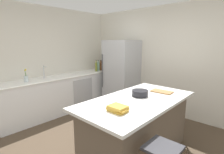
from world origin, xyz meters
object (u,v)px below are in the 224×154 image
(kitchen_island, at_px, (137,126))
(olive_oil_bottle, at_px, (96,67))
(cookbook_stack, at_px, (118,109))
(sink_faucet, at_px, (44,72))
(syrup_bottle, at_px, (101,66))
(gin_bottle, at_px, (98,66))
(cutting_board, at_px, (162,92))
(whiskey_bottle, at_px, (101,66))
(flower_vase, at_px, (26,78))
(mixing_bowl, at_px, (140,93))
(vinegar_bottle, at_px, (103,66))
(refrigerator, at_px, (121,74))

(kitchen_island, height_order, olive_oil_bottle, olive_oil_bottle)
(olive_oil_bottle, bearing_deg, cookbook_stack, -37.15)
(kitchen_island, xyz_separation_m, sink_faucet, (-2.45, -0.25, 0.62))
(sink_faucet, relative_size, olive_oil_bottle, 0.92)
(syrup_bottle, xyz_separation_m, gin_bottle, (-0.01, -0.11, 0.01))
(sink_faucet, relative_size, syrup_bottle, 1.00)
(gin_bottle, bearing_deg, cutting_board, -17.49)
(whiskey_bottle, height_order, olive_oil_bottle, olive_oil_bottle)
(flower_vase, bearing_deg, olive_oil_bottle, 88.39)
(kitchen_island, distance_m, mixing_bowl, 0.52)
(kitchen_island, xyz_separation_m, vinegar_bottle, (-2.46, 1.66, 0.57))
(flower_vase, distance_m, mixing_bowl, 2.46)
(whiskey_bottle, height_order, gin_bottle, gin_bottle)
(refrigerator, distance_m, cutting_board, 1.87)
(gin_bottle, relative_size, mixing_bowl, 1.24)
(flower_vase, bearing_deg, whiskey_bottle, 91.32)
(refrigerator, height_order, olive_oil_bottle, refrigerator)
(flower_vase, distance_m, cookbook_stack, 2.47)
(sink_faucet, height_order, syrup_bottle, syrup_bottle)
(kitchen_island, height_order, flower_vase, flower_vase)
(refrigerator, distance_m, vinegar_bottle, 0.93)
(vinegar_bottle, height_order, cutting_board, vinegar_bottle)
(kitchen_island, distance_m, gin_bottle, 2.76)
(olive_oil_bottle, distance_m, mixing_bowl, 2.52)
(sink_faucet, bearing_deg, vinegar_bottle, 90.22)
(cookbook_stack, bearing_deg, olive_oil_bottle, 142.85)
(sink_faucet, xyz_separation_m, flower_vase, (0.08, -0.44, -0.07))
(flower_vase, bearing_deg, gin_bottle, 88.78)
(refrigerator, xyz_separation_m, cutting_board, (1.64, -0.89, 0.01))
(cookbook_stack, relative_size, mixing_bowl, 1.03)
(sink_faucet, height_order, gin_bottle, gin_bottle)
(syrup_bottle, height_order, gin_bottle, gin_bottle)
(syrup_bottle, bearing_deg, refrigerator, 1.34)
(kitchen_island, bearing_deg, gin_bottle, 149.79)
(syrup_bottle, distance_m, mixing_bowl, 2.62)
(kitchen_island, height_order, whiskey_bottle, whiskey_bottle)
(kitchen_island, bearing_deg, vinegar_bottle, 146.02)
(kitchen_island, relative_size, gin_bottle, 6.11)
(flower_vase, height_order, cutting_board, flower_vase)
(sink_faucet, distance_m, flower_vase, 0.45)
(gin_bottle, bearing_deg, cookbook_stack, -38.42)
(cookbook_stack, distance_m, cutting_board, 1.16)
(syrup_bottle, xyz_separation_m, mixing_bowl, (2.26, -1.31, -0.08))
(olive_oil_bottle, height_order, cookbook_stack, olive_oil_bottle)
(refrigerator, xyz_separation_m, olive_oil_bottle, (-0.77, -0.22, 0.15))
(sink_faucet, height_order, cutting_board, sink_faucet)
(vinegar_bottle, relative_size, cutting_board, 0.75)
(syrup_bottle, bearing_deg, sink_faucet, -94.21)
(kitchen_island, relative_size, cookbook_stack, 7.33)
(whiskey_bottle, bearing_deg, sink_faucet, -90.81)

